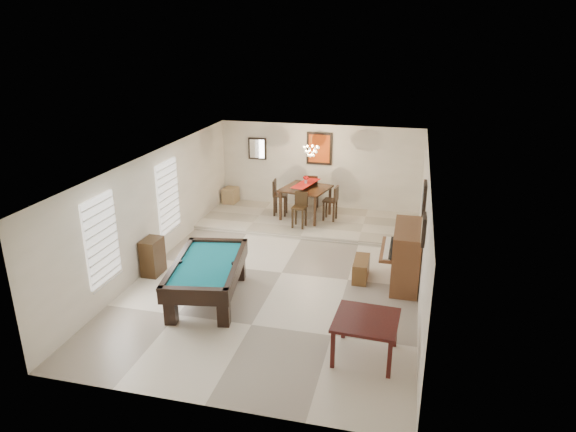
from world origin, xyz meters
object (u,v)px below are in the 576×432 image
at_px(corner_bench, 231,195).
at_px(apothecary_chest, 152,257).
at_px(piano_bench, 361,269).
at_px(upright_piano, 399,255).
at_px(chandelier, 311,147).
at_px(dining_chair_west, 280,198).
at_px(dining_chair_east, 330,203).
at_px(square_table, 365,338).
at_px(dining_table, 306,200).
at_px(dining_chair_south, 299,210).
at_px(flower_vase, 306,180).
at_px(pool_table, 208,281).
at_px(dining_chair_north, 312,192).

bearing_deg(corner_bench, apothecary_chest, -90.76).
bearing_deg(piano_bench, apothecary_chest, -169.15).
bearing_deg(upright_piano, chandelier, 129.83).
relative_size(dining_chair_west, dining_chair_east, 1.05).
xyz_separation_m(square_table, corner_bench, (-4.85, 6.92, -0.01)).
xyz_separation_m(piano_bench, apothecary_chest, (-4.54, -0.87, 0.19)).
bearing_deg(chandelier, dining_table, 130.02).
bearing_deg(upright_piano, piano_bench, 179.79).
xyz_separation_m(dining_table, corner_bench, (-2.54, 0.79, -0.27)).
relative_size(piano_bench, dining_chair_west, 0.79).
distance_m(square_table, piano_bench, 2.90).
distance_m(dining_chair_south, corner_bench, 3.00).
xyz_separation_m(flower_vase, dining_chair_south, (-0.01, -0.79, -0.63)).
distance_m(pool_table, corner_bench, 5.93).
bearing_deg(piano_bench, chandelier, 119.98).
bearing_deg(dining_table, chandelier, -49.98).
distance_m(square_table, chandelier, 6.56).
bearing_deg(apothecary_chest, dining_chair_east, 51.02).
xyz_separation_m(dining_table, dining_chair_south, (-0.01, -0.79, -0.02)).
bearing_deg(corner_bench, pool_table, -74.61).
xyz_separation_m(apothecary_chest, dining_table, (2.61, 4.13, 0.20)).
relative_size(upright_piano, apothecary_chest, 1.85).
distance_m(upright_piano, dining_chair_west, 4.79).
xyz_separation_m(piano_bench, chandelier, (-1.76, 3.05, 1.97)).
distance_m(apothecary_chest, dining_chair_west, 4.57).
xyz_separation_m(square_table, flower_vase, (-2.31, 6.14, 0.87)).
height_order(piano_bench, dining_chair_south, dining_chair_south).
bearing_deg(dining_chair_west, upright_piano, -138.11).
bearing_deg(square_table, dining_chair_east, 104.66).
height_order(apothecary_chest, dining_chair_south, dining_chair_south).
relative_size(apothecary_chest, corner_bench, 1.65).
bearing_deg(dining_chair_east, piano_bench, 27.27).
bearing_deg(upright_piano, dining_chair_west, 136.42).
height_order(apothecary_chest, chandelier, chandelier).
height_order(dining_chair_north, dining_chair_west, dining_chair_north).
bearing_deg(dining_chair_south, corner_bench, 153.91).
bearing_deg(dining_table, dining_chair_east, -2.58).
bearing_deg(dining_chair_west, apothecary_chest, 151.44).
distance_m(pool_table, apothecary_chest, 1.82).
bearing_deg(pool_table, square_table, -30.13).
distance_m(apothecary_chest, corner_bench, 4.92).
bearing_deg(apothecary_chest, square_table, -22.22).
distance_m(upright_piano, flower_vase, 4.29).
relative_size(upright_piano, dining_chair_south, 1.61).
bearing_deg(chandelier, upright_piano, -50.17).
height_order(dining_chair_east, chandelier, chandelier).
xyz_separation_m(upright_piano, dining_table, (-2.72, 3.26, -0.02)).
height_order(pool_table, upright_piano, upright_piano).
relative_size(piano_bench, chandelier, 1.35).
bearing_deg(dining_chair_north, dining_chair_south, 86.60).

